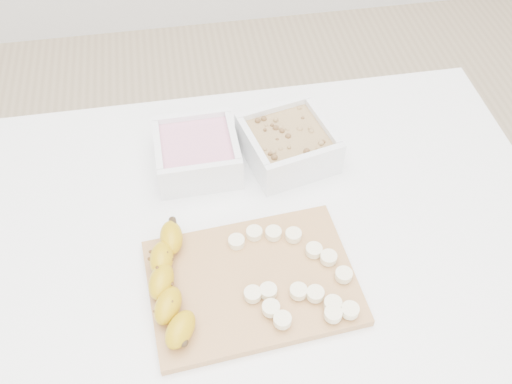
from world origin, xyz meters
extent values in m
cube|color=white|center=(0.00, 0.00, 0.73)|extent=(1.00, 0.70, 0.04)
cylinder|color=white|center=(-0.44, 0.29, 0.35)|extent=(0.05, 0.05, 0.71)
cylinder|color=white|center=(0.44, 0.29, 0.35)|extent=(0.05, 0.05, 0.71)
cube|color=white|center=(-0.08, 0.16, 0.78)|extent=(0.15, 0.15, 0.07)
cube|color=pink|center=(-0.08, 0.16, 0.79)|extent=(0.12, 0.12, 0.04)
cube|color=white|center=(0.08, 0.15, 0.78)|extent=(0.18, 0.18, 0.07)
cube|color=olive|center=(0.08, 0.15, 0.79)|extent=(0.15, 0.15, 0.04)
cube|color=#B17B45|center=(-0.03, -0.10, 0.76)|extent=(0.32, 0.24, 0.01)
cylinder|color=#F8ECBD|center=(-0.04, -0.03, 0.77)|extent=(0.03, 0.03, 0.01)
cylinder|color=#F8ECBD|center=(-0.01, -0.02, 0.77)|extent=(0.03, 0.03, 0.01)
cylinder|color=#F8ECBD|center=(0.02, -0.03, 0.77)|extent=(0.03, 0.03, 0.01)
cylinder|color=#F8ECBD|center=(0.05, -0.04, 0.77)|extent=(0.03, 0.03, 0.01)
cylinder|color=#F8ECBD|center=(0.07, -0.07, 0.77)|extent=(0.03, 0.03, 0.01)
cylinder|color=#F8ECBD|center=(0.09, -0.09, 0.77)|extent=(0.03, 0.03, 0.01)
cylinder|color=#F8ECBD|center=(0.11, -0.12, 0.77)|extent=(0.03, 0.03, 0.01)
cylinder|color=#F8ECBD|center=(-0.03, -0.13, 0.77)|extent=(0.03, 0.03, 0.01)
cylinder|color=#F8ECBD|center=(-0.01, -0.13, 0.77)|extent=(0.03, 0.03, 0.01)
cylinder|color=#F8ECBD|center=(0.03, -0.14, 0.77)|extent=(0.03, 0.03, 0.01)
cylinder|color=#F8ECBD|center=(0.06, -0.15, 0.78)|extent=(0.03, 0.03, 0.01)
cylinder|color=#F8ECBD|center=(0.08, -0.17, 0.78)|extent=(0.03, 0.03, 0.01)
cylinder|color=#F8ECBD|center=(0.10, -0.18, 0.78)|extent=(0.03, 0.03, 0.01)
cylinder|color=#F8ECBD|center=(0.07, -0.18, 0.78)|extent=(0.03, 0.03, 0.01)
cylinder|color=#F8ECBD|center=(0.00, -0.18, 0.78)|extent=(0.03, 0.03, 0.01)
cylinder|color=#F8ECBD|center=(-0.01, -0.16, 0.78)|extent=(0.03, 0.03, 0.01)
camera|label=1|loc=(-0.10, -0.55, 1.51)|focal=40.00mm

